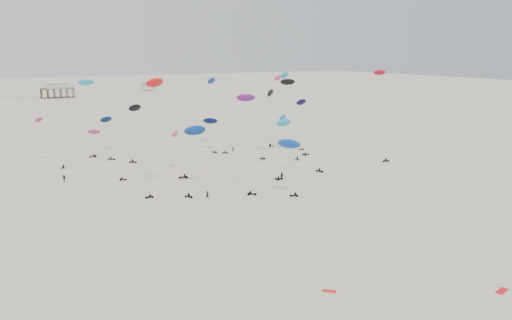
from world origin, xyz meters
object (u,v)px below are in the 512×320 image
pavilion_small (148,86)px  rig_0 (213,127)px  pavilion_main (57,91)px  rig_9 (382,101)px  rig_4 (134,122)px  spectator_0 (207,198)px

pavilion_small → rig_0: bearing=-101.5°
pavilion_main → rig_9: rig_9 is taller
rig_4 → rig_9: rig_9 is taller
rig_0 → rig_9: bearing=115.5°
pavilion_main → rig_4: rig_4 is taller
pavilion_small → spectator_0: bearing=-103.8°
pavilion_small → spectator_0: size_ratio=4.42×
rig_9 → pavilion_small: bearing=-8.6°
pavilion_main → rig_0: bearing=-84.5°
spectator_0 → pavilion_small: bearing=-67.6°
rig_4 → rig_9: 70.02m
rig_0 → spectator_0: (-22.25, -48.40, -7.33)m
pavilion_small → rig_4: 260.50m
pavilion_small → rig_9: rig_9 is taller
pavilion_small → rig_4: size_ratio=0.56×
rig_0 → rig_9: size_ratio=0.47×
pavilion_main → rig_9: (58.71, -246.95, 12.24)m
rig_4 → rig_0: bearing=156.9°
pavilion_small → spectator_0: pavilion_small is taller
rig_9 → spectator_0: size_ratio=12.54×
pavilion_main → spectator_0: size_ratio=10.32×
pavilion_main → rig_9: 254.13m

